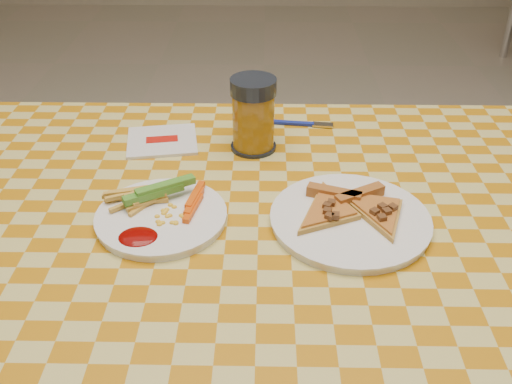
# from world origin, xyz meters

# --- Properties ---
(table) EXTENTS (1.28, 0.88, 0.76)m
(table) POSITION_xyz_m (0.00, 0.00, 0.68)
(table) COLOR silver
(table) RESTS_ON ground
(plate_left) EXTENTS (0.23, 0.23, 0.01)m
(plate_left) POSITION_xyz_m (-0.16, -0.02, 0.76)
(plate_left) COLOR white
(plate_left) RESTS_ON table
(plate_right) EXTENTS (0.30, 0.30, 0.01)m
(plate_right) POSITION_xyz_m (0.15, -0.02, 0.76)
(plate_right) COLOR white
(plate_right) RESTS_ON table
(fries_veggies) EXTENTS (0.19, 0.17, 0.04)m
(fries_veggies) POSITION_xyz_m (-0.17, -0.01, 0.78)
(fries_veggies) COLOR gold
(fries_veggies) RESTS_ON plate_left
(pizza_slices) EXTENTS (0.25, 0.21, 0.02)m
(pizza_slices) POSITION_xyz_m (0.15, -0.01, 0.78)
(pizza_slices) COLOR gold
(pizza_slices) RESTS_ON plate_right
(drink_glass) EXTENTS (0.09, 0.09, 0.15)m
(drink_glass) POSITION_xyz_m (-0.01, 0.23, 0.83)
(drink_glass) COLOR black
(drink_glass) RESTS_ON table
(napkin) EXTENTS (0.16, 0.15, 0.01)m
(napkin) POSITION_xyz_m (-0.20, 0.25, 0.76)
(napkin) COLOR silver
(napkin) RESTS_ON table
(fork) EXTENTS (0.14, 0.03, 0.01)m
(fork) POSITION_xyz_m (0.09, 0.33, 0.76)
(fork) COLOR navy
(fork) RESTS_ON table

